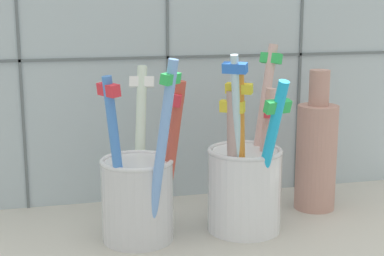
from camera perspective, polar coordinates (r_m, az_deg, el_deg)
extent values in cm
cube|color=#BCB7AD|center=(61.17, -0.15, -10.70)|extent=(64.00, 22.00, 2.00)
cube|color=#B2C1CC|center=(68.10, -2.55, 10.26)|extent=(64.00, 2.00, 45.00)
cube|color=slate|center=(65.79, -16.37, 9.72)|extent=(0.30, 0.20, 45.00)
cube|color=slate|center=(67.02, -2.37, 10.23)|extent=(0.30, 0.20, 45.00)
cube|color=slate|center=(71.88, 10.45, 10.18)|extent=(0.30, 0.20, 45.00)
cube|color=slate|center=(67.28, -2.34, 6.77)|extent=(64.00, 0.20, 0.30)
cylinder|color=silver|center=(57.83, -5.23, -6.91)|extent=(6.88, 6.88, 7.84)
torus|color=silver|center=(56.67, -5.31, -3.16)|extent=(7.04, 7.04, 0.50)
cylinder|color=#79A8F0|center=(53.26, -3.04, -2.71)|extent=(3.40, 3.26, 17.58)
cube|color=green|center=(51.30, -2.06, 4.75)|extent=(2.19, 2.25, 1.05)
cylinder|color=silver|center=(61.12, -4.97, -1.68)|extent=(2.88, 7.00, 15.94)
cube|color=white|center=(62.17, -4.82, 4.42)|extent=(2.71, 1.61, 1.23)
cylinder|color=#C34C3C|center=(56.59, -2.06, -3.04)|extent=(3.23, 2.11, 15.21)
cube|color=#E5333F|center=(55.21, -1.34, 2.77)|extent=(1.78, 2.55, 1.20)
cylinder|color=#4682DD|center=(54.17, -7.15, -3.36)|extent=(2.70, 1.90, 16.01)
cube|color=#E5333F|center=(52.41, -7.98, 3.65)|extent=(1.99, 2.75, 1.14)
cylinder|color=white|center=(60.16, 5.02, -5.96)|extent=(7.34, 7.34, 8.19)
torus|color=silver|center=(59.01, 5.09, -2.18)|extent=(7.48, 7.48, 0.50)
cylinder|color=#1DB4F5|center=(56.44, 7.11, -3.00)|extent=(2.34, 5.93, 15.69)
cube|color=green|center=(54.01, 8.20, 2.06)|extent=(2.66, 1.60, 1.32)
cylinder|color=beige|center=(61.38, 6.52, -0.55)|extent=(4.94, 4.43, 18.12)
cube|color=green|center=(61.84, 7.57, 6.63)|extent=(2.18, 2.32, 1.19)
cylinder|color=orange|center=(56.68, 4.60, -2.60)|extent=(2.37, 2.90, 16.04)
cube|color=yellow|center=(54.69, 4.52, 3.79)|extent=(2.56, 2.12, 0.99)
cylinder|color=#D8A49D|center=(59.49, 6.88, -2.89)|extent=(2.28, 1.64, 14.08)
cube|color=#E5333F|center=(58.44, 7.33, 1.65)|extent=(1.65, 2.49, 1.12)
cylinder|color=#B69692|center=(56.79, 3.91, -3.45)|extent=(2.09, 2.40, 14.31)
cube|color=yellow|center=(55.13, 3.87, 2.07)|extent=(2.37, 1.99, 1.12)
cylinder|color=silver|center=(56.21, 4.40, -1.83)|extent=(2.83, 3.73, 17.74)
cube|color=blue|center=(53.55, 4.13, 5.76)|extent=(2.40, 2.08, 1.04)
cylinder|color=tan|center=(66.94, 11.78, -2.77)|extent=(4.45, 4.45, 11.60)
cylinder|color=tan|center=(65.40, 12.07, 3.78)|extent=(2.20, 2.20, 3.85)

